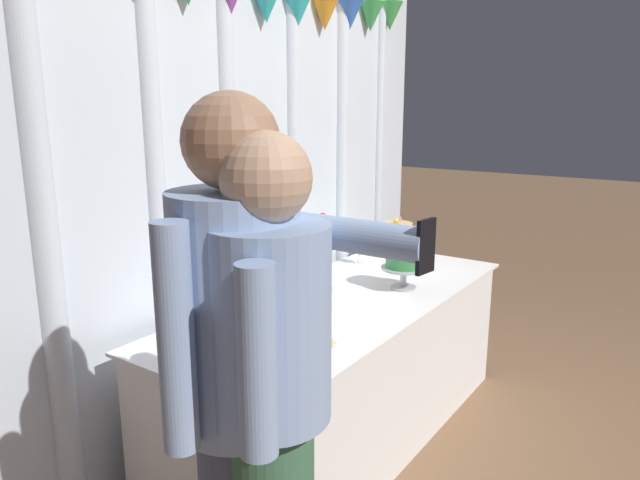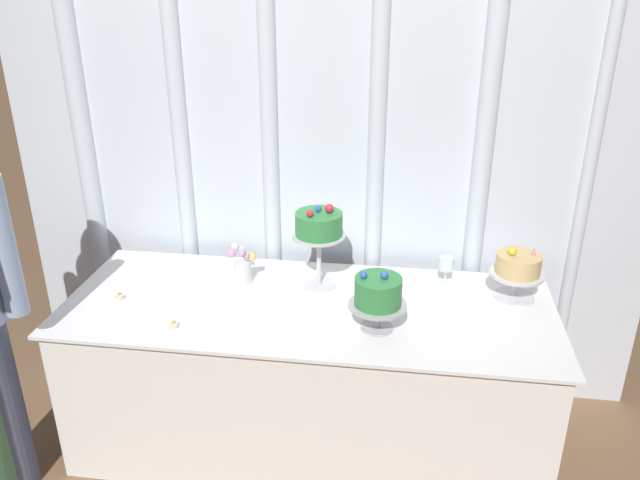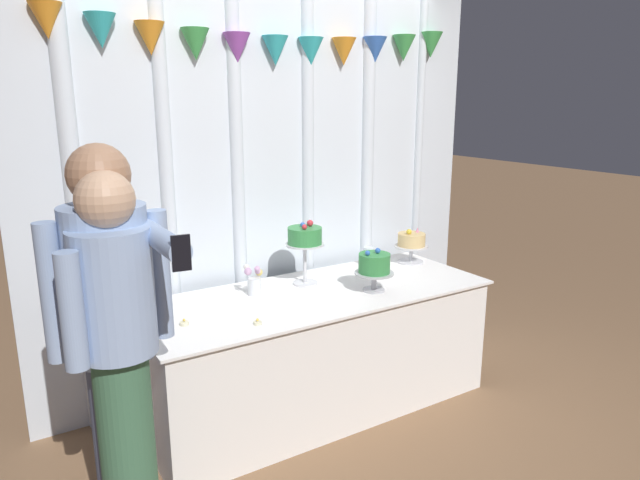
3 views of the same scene
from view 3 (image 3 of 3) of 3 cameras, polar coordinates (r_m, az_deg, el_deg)
The scene contains 12 objects.
ground_plane at distance 3.57m, azimuth 0.51°, elevation -16.76°, with size 24.00×24.00×0.00m, color #846042.
draped_curtain at distance 3.60m, azimuth -5.09°, elevation 6.72°, with size 3.07×0.16×2.58m.
cake_table at distance 3.48m, azimuth -0.38°, elevation -10.88°, with size 2.08×0.81×0.73m.
cake_display_leftmost at distance 3.40m, azimuth -1.52°, elevation 0.08°, with size 0.23×0.23×0.39m.
cake_display_center at distance 3.33m, azimuth 5.43°, elevation -2.56°, with size 0.23×0.23×0.26m.
cake_display_rightmost at distance 3.94m, azimuth 9.10°, elevation -0.25°, with size 0.23×0.23×0.24m.
wine_glass at distance 3.84m, azimuth 4.87°, elevation -1.23°, with size 0.07×0.07×0.13m.
flower_vase at distance 3.29m, azimuth -6.61°, elevation -4.10°, with size 0.13×0.10×0.18m.
tealight_far_left at distance 2.95m, azimuth -13.38°, elevation -8.07°, with size 0.04×0.04×0.03m.
tealight_near_left at distance 2.90m, azimuth -6.24°, elevation -8.20°, with size 0.04×0.04×0.03m.
guest_man_pink_jacket at distance 2.44m, azimuth -19.92°, elevation -8.63°, with size 0.49×0.34×1.67m.
guest_man_dark_suit at distance 2.35m, azimuth -19.38°, elevation -10.48°, with size 0.41×0.54×1.58m.
Camera 3 is at (-1.66, -2.58, 1.83)m, focal length 32.08 mm.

